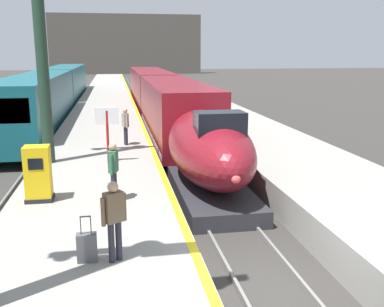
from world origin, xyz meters
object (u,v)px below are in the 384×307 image
object	(u,v)px
rolling_suitcase	(87,247)
ticket_machine_yellow	(38,176)
passenger_mid_platform	(113,167)
highspeed_train_main	(163,101)
regional_train_adjacent	(55,90)
passenger_far_waiting	(125,124)
departure_info_board	(107,124)
passenger_near_edge	(114,215)

from	to	relation	value
rolling_suitcase	ticket_machine_yellow	distance (m)	4.44
ticket_machine_yellow	passenger_mid_platform	bearing A→B (deg)	-9.01
highspeed_train_main	passenger_mid_platform	world-z (taller)	highspeed_train_main
regional_train_adjacent	passenger_far_waiting	size ratio (longest dim) A/B	21.66
passenger_mid_platform	passenger_far_waiting	world-z (taller)	same
passenger_mid_platform	ticket_machine_yellow	size ratio (longest dim) A/B	1.06
highspeed_train_main	ticket_machine_yellow	world-z (taller)	highspeed_train_main
passenger_mid_platform	departure_info_board	size ratio (longest dim) A/B	0.80
regional_train_adjacent	passenger_far_waiting	xyz separation A→B (m)	(5.22, -17.95, -0.09)
passenger_mid_platform	departure_info_board	bearing A→B (deg)	92.54
regional_train_adjacent	passenger_mid_platform	xyz separation A→B (m)	(4.67, -25.78, -0.09)
departure_info_board	rolling_suitcase	bearing A→B (deg)	-92.43
highspeed_train_main	regional_train_adjacent	distance (m)	11.07
passenger_mid_platform	highspeed_train_main	bearing A→B (deg)	79.34
highspeed_train_main	departure_info_board	distance (m)	14.11
highspeed_train_main	ticket_machine_yellow	xyz separation A→B (m)	(-5.55, -17.90, -0.13)
passenger_far_waiting	departure_info_board	world-z (taller)	departure_info_board
regional_train_adjacent	rolling_suitcase	xyz separation A→B (m)	(4.10, -29.58, -0.77)
passenger_far_waiting	regional_train_adjacent	bearing A→B (deg)	106.23
regional_train_adjacent	departure_info_board	bearing A→B (deg)	-78.09
regional_train_adjacent	departure_info_board	size ratio (longest dim) A/B	17.26
regional_train_adjacent	passenger_far_waiting	world-z (taller)	regional_train_adjacent
rolling_suitcase	departure_info_board	bearing A→B (deg)	87.57
passenger_near_edge	passenger_mid_platform	size ratio (longest dim) A/B	1.00
passenger_mid_platform	passenger_near_edge	bearing A→B (deg)	-89.92
passenger_near_edge	rolling_suitcase	bearing A→B (deg)	173.02
regional_train_adjacent	passenger_far_waiting	distance (m)	18.69
ticket_machine_yellow	departure_info_board	xyz separation A→B (m)	(1.91, 4.29, 0.77)
passenger_far_waiting	rolling_suitcase	world-z (taller)	passenger_far_waiting
regional_train_adjacent	passenger_far_waiting	bearing A→B (deg)	-73.77
passenger_far_waiting	departure_info_board	xyz separation A→B (m)	(-0.76, -3.21, 0.52)
passenger_far_waiting	departure_info_board	distance (m)	3.34
passenger_mid_platform	rolling_suitcase	distance (m)	3.90
passenger_near_edge	regional_train_adjacent	bearing A→B (deg)	98.95
passenger_far_waiting	rolling_suitcase	bearing A→B (deg)	-95.50
highspeed_train_main	departure_info_board	xyz separation A→B (m)	(-3.64, -13.61, 0.64)
regional_train_adjacent	departure_info_board	xyz separation A→B (m)	(4.46, -21.16, 0.43)
departure_info_board	ticket_machine_yellow	bearing A→B (deg)	-114.02
highspeed_train_main	regional_train_adjacent	world-z (taller)	regional_train_adjacent
passenger_near_edge	ticket_machine_yellow	xyz separation A→B (m)	(-2.12, 4.20, -0.25)
passenger_far_waiting	passenger_near_edge	bearing A→B (deg)	-92.70
departure_info_board	highspeed_train_main	bearing A→B (deg)	75.04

